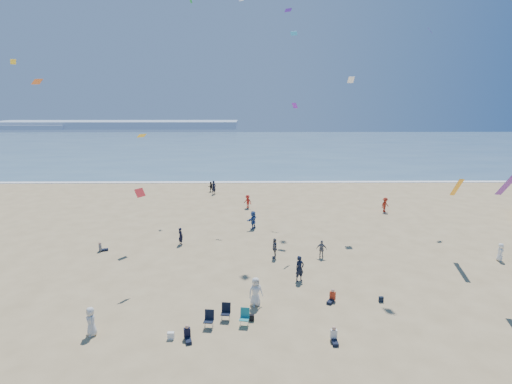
{
  "coord_description": "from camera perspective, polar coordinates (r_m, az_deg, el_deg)",
  "views": [
    {
      "loc": [
        1.74,
        -16.03,
        12.53
      ],
      "look_at": [
        2.0,
        8.0,
        6.99
      ],
      "focal_mm": 28.0,
      "sensor_mm": 36.0,
      "label": 1
    }
  ],
  "objects": [
    {
      "name": "white_tote",
      "position": [
        23.2,
        -12.07,
        -19.43
      ],
      "size": [
        0.35,
        0.2,
        0.4
      ],
      "primitive_type": "cube",
      "color": "white",
      "rests_on": "ground"
    },
    {
      "name": "chair_cluster",
      "position": [
        23.84,
        -4.28,
        -17.36
      ],
      "size": [
        2.68,
        1.46,
        1.0
      ],
      "color": "black",
      "rests_on": "ground"
    },
    {
      "name": "standing_flyers",
      "position": [
        32.92,
        7.23,
        -7.89
      ],
      "size": [
        29.29,
        42.02,
        1.91
      ],
      "color": "slate",
      "rests_on": "ground"
    },
    {
      "name": "black_backpack",
      "position": [
        24.32,
        -0.63,
        -17.5
      ],
      "size": [
        0.3,
        0.22,
        0.38
      ],
      "primitive_type": "cube",
      "color": "black",
      "rests_on": "ground"
    },
    {
      "name": "headland_far",
      "position": [
        196.32,
        -19.19,
        9.08
      ],
      "size": [
        110.0,
        20.0,
        3.2
      ],
      "primitive_type": "cube",
      "color": "#7A8EA8",
      "rests_on": "ground"
    },
    {
      "name": "kites_aloft",
      "position": [
        30.55,
        15.02,
        15.2
      ],
      "size": [
        49.03,
        40.44,
        28.89
      ],
      "color": "#DB5616",
      "rests_on": "ground"
    },
    {
      "name": "navy_bag",
      "position": [
        27.46,
        17.44,
        -14.41
      ],
      "size": [
        0.28,
        0.18,
        0.34
      ],
      "primitive_type": "cube",
      "color": "black",
      "rests_on": "ground"
    },
    {
      "name": "surf_line",
      "position": [
        62.32,
        -2.2,
        1.41
      ],
      "size": [
        220.0,
        1.2,
        0.08
      ],
      "primitive_type": "cube",
      "color": "white",
      "rests_on": "ground"
    },
    {
      "name": "ground",
      "position": [
        20.42,
        -5.93,
        -24.93
      ],
      "size": [
        220.0,
        220.0,
        0.0
      ],
      "primitive_type": "plane",
      "color": "tan",
      "rests_on": "ground"
    },
    {
      "name": "headland_near",
      "position": [
        207.99,
        -30.23,
        8.07
      ],
      "size": [
        40.0,
        14.0,
        2.0
      ],
      "primitive_type": "cube",
      "color": "#7A8EA8",
      "rests_on": "ground"
    },
    {
      "name": "seated_group",
      "position": [
        23.66,
        -4.47,
        -17.84
      ],
      "size": [
        18.98,
        24.97,
        0.84
      ],
      "color": "silver",
      "rests_on": "ground"
    },
    {
      "name": "ocean",
      "position": [
        111.75,
        -1.51,
        6.56
      ],
      "size": [
        220.0,
        100.0,
        0.06
      ],
      "primitive_type": "cube",
      "color": "#476B84",
      "rests_on": "ground"
    }
  ]
}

